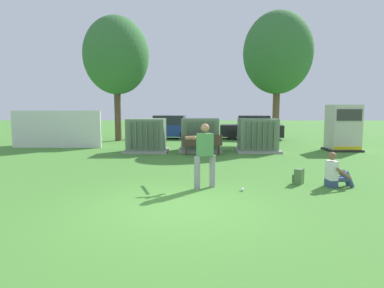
{
  "coord_description": "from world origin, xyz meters",
  "views": [
    {
      "loc": [
        0.37,
        -6.77,
        2.16
      ],
      "look_at": [
        0.24,
        3.5,
        1.0
      ],
      "focal_mm": 30.28,
      "sensor_mm": 36.0,
      "label": 1
    }
  ],
  "objects_px": {
    "transformer_mid_west": "(200,135)",
    "generator_enclosure": "(343,128)",
    "transformer_west": "(147,136)",
    "parked_car_left_of_center": "(252,128)",
    "batter": "(204,152)",
    "backpack": "(299,177)",
    "parked_car_leftmost": "(168,128)",
    "seated_spectator": "(335,173)",
    "park_bench": "(202,143)",
    "transformer_mid_east": "(258,136)",
    "sports_ball": "(242,189)"
  },
  "relations": [
    {
      "from": "sports_ball",
      "to": "parked_car_left_of_center",
      "type": "distance_m",
      "value": 14.34
    },
    {
      "from": "transformer_west",
      "to": "transformer_mid_east",
      "type": "relative_size",
      "value": 1.0
    },
    {
      "from": "generator_enclosure",
      "to": "transformer_west",
      "type": "bearing_deg",
      "value": -176.75
    },
    {
      "from": "transformer_west",
      "to": "seated_spectator",
      "type": "xyz_separation_m",
      "value": [
        6.22,
        -6.98,
        -0.41
      ]
    },
    {
      "from": "transformer_west",
      "to": "seated_spectator",
      "type": "distance_m",
      "value": 9.36
    },
    {
      "from": "transformer_mid_west",
      "to": "seated_spectator",
      "type": "xyz_separation_m",
      "value": [
        3.6,
        -7.2,
        -0.41
      ]
    },
    {
      "from": "seated_spectator",
      "to": "parked_car_leftmost",
      "type": "distance_m",
      "value": 15.06
    },
    {
      "from": "transformer_mid_east",
      "to": "park_bench",
      "type": "distance_m",
      "value": 2.95
    },
    {
      "from": "seated_spectator",
      "to": "backpack",
      "type": "bearing_deg",
      "value": 160.57
    },
    {
      "from": "transformer_west",
      "to": "generator_enclosure",
      "type": "height_order",
      "value": "generator_enclosure"
    },
    {
      "from": "seated_spectator",
      "to": "parked_car_leftmost",
      "type": "height_order",
      "value": "parked_car_leftmost"
    },
    {
      "from": "parked_car_left_of_center",
      "to": "generator_enclosure",
      "type": "bearing_deg",
      "value": -59.87
    },
    {
      "from": "transformer_mid_east",
      "to": "parked_car_left_of_center",
      "type": "xyz_separation_m",
      "value": [
        0.85,
        6.48,
        -0.04
      ]
    },
    {
      "from": "transformer_mid_east",
      "to": "backpack",
      "type": "bearing_deg",
      "value": -90.86
    },
    {
      "from": "transformer_mid_west",
      "to": "generator_enclosure",
      "type": "height_order",
      "value": "generator_enclosure"
    },
    {
      "from": "transformer_mid_east",
      "to": "seated_spectator",
      "type": "bearing_deg",
      "value": -83.66
    },
    {
      "from": "batter",
      "to": "backpack",
      "type": "distance_m",
      "value": 2.84
    },
    {
      "from": "park_bench",
      "to": "seated_spectator",
      "type": "height_order",
      "value": "seated_spectator"
    },
    {
      "from": "generator_enclosure",
      "to": "parked_car_left_of_center",
      "type": "bearing_deg",
      "value": 120.13
    },
    {
      "from": "park_bench",
      "to": "seated_spectator",
      "type": "xyz_separation_m",
      "value": [
        3.51,
        -5.97,
        -0.16
      ]
    },
    {
      "from": "batter",
      "to": "backpack",
      "type": "relative_size",
      "value": 3.95
    },
    {
      "from": "batter",
      "to": "parked_car_left_of_center",
      "type": "height_order",
      "value": "batter"
    },
    {
      "from": "transformer_mid_west",
      "to": "backpack",
      "type": "relative_size",
      "value": 4.77
    },
    {
      "from": "backpack",
      "to": "transformer_west",
      "type": "bearing_deg",
      "value": 128.64
    },
    {
      "from": "backpack",
      "to": "parked_car_leftmost",
      "type": "distance_m",
      "value": 14.45
    },
    {
      "from": "park_bench",
      "to": "seated_spectator",
      "type": "bearing_deg",
      "value": -59.56
    },
    {
      "from": "batter",
      "to": "parked_car_left_of_center",
      "type": "bearing_deg",
      "value": 75.06
    },
    {
      "from": "transformer_west",
      "to": "transformer_mid_west",
      "type": "height_order",
      "value": "same"
    },
    {
      "from": "transformer_west",
      "to": "batter",
      "type": "xyz_separation_m",
      "value": [
        2.63,
        -7.11,
        0.19
      ]
    },
    {
      "from": "parked_car_left_of_center",
      "to": "backpack",
      "type": "bearing_deg",
      "value": -94.11
    },
    {
      "from": "generator_enclosure",
      "to": "backpack",
      "type": "height_order",
      "value": "generator_enclosure"
    },
    {
      "from": "generator_enclosure",
      "to": "batter",
      "type": "bearing_deg",
      "value": -133.03
    },
    {
      "from": "transformer_west",
      "to": "parked_car_left_of_center",
      "type": "distance_m",
      "value": 9.1
    },
    {
      "from": "sports_ball",
      "to": "backpack",
      "type": "relative_size",
      "value": 0.2
    },
    {
      "from": "backpack",
      "to": "transformer_mid_west",
      "type": "bearing_deg",
      "value": 111.51
    },
    {
      "from": "batter",
      "to": "seated_spectator",
      "type": "height_order",
      "value": "batter"
    },
    {
      "from": "parked_car_leftmost",
      "to": "seated_spectator",
      "type": "bearing_deg",
      "value": -67.52
    },
    {
      "from": "transformer_mid_east",
      "to": "backpack",
      "type": "xyz_separation_m",
      "value": [
        -0.1,
        -6.77,
        -0.57
      ]
    },
    {
      "from": "generator_enclosure",
      "to": "sports_ball",
      "type": "relative_size",
      "value": 25.56
    },
    {
      "from": "parked_car_left_of_center",
      "to": "sports_ball",
      "type": "bearing_deg",
      "value": -100.71
    },
    {
      "from": "transformer_mid_west",
      "to": "parked_car_leftmost",
      "type": "bearing_deg",
      "value": 107.77
    },
    {
      "from": "park_bench",
      "to": "parked_car_leftmost",
      "type": "relative_size",
      "value": 0.42
    },
    {
      "from": "transformer_mid_east",
      "to": "sports_ball",
      "type": "relative_size",
      "value": 23.33
    },
    {
      "from": "transformer_west",
      "to": "parked_car_left_of_center",
      "type": "relative_size",
      "value": 0.48
    },
    {
      "from": "parked_car_leftmost",
      "to": "generator_enclosure",
      "type": "bearing_deg",
      "value": -34.37
    },
    {
      "from": "transformer_mid_west",
      "to": "transformer_mid_east",
      "type": "distance_m",
      "value": 2.82
    },
    {
      "from": "transformer_mid_west",
      "to": "backpack",
      "type": "height_order",
      "value": "transformer_mid_west"
    },
    {
      "from": "batter",
      "to": "generator_enclosure",
      "type": "bearing_deg",
      "value": 46.97
    },
    {
      "from": "transformer_mid_west",
      "to": "batter",
      "type": "xyz_separation_m",
      "value": [
        0.01,
        -7.33,
        0.19
      ]
    },
    {
      "from": "generator_enclosure",
      "to": "parked_car_left_of_center",
      "type": "relative_size",
      "value": 0.52
    }
  ]
}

